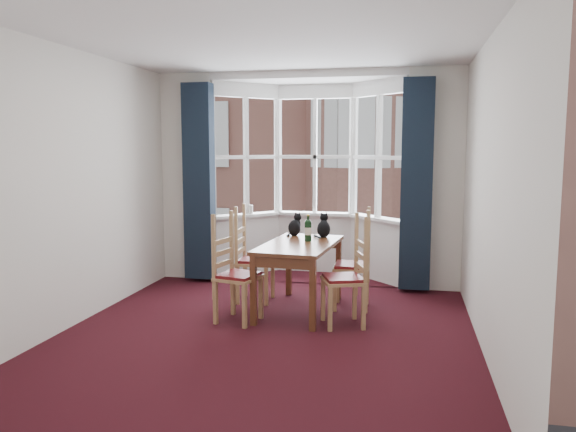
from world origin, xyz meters
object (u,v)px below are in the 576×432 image
(chair_left_far, at_px, (248,261))
(chair_right_near, at_px, (352,280))
(cat_right, at_px, (324,228))
(dining_table, at_px, (300,252))
(candle_tall, at_px, (251,210))
(wine_bottle, at_px, (308,229))
(chair_right_far, at_px, (360,267))
(cat_left, at_px, (295,227))
(chair_left_near, at_px, (231,276))

(chair_left_far, xyz_separation_m, chair_right_near, (1.29, -0.67, 0.00))
(chair_left_far, xyz_separation_m, cat_right, (0.88, 0.16, 0.41))
(dining_table, relative_size, chair_right_near, 1.53)
(chair_left_far, height_order, candle_tall, candle_tall)
(dining_table, bearing_deg, wine_bottle, 65.51)
(cat_right, bearing_deg, dining_table, -113.17)
(dining_table, bearing_deg, chair_right_far, 21.48)
(dining_table, distance_m, chair_left_far, 0.77)
(chair_left_far, distance_m, candle_tall, 1.47)
(cat_right, bearing_deg, chair_right_far, -25.41)
(chair_right_far, relative_size, candle_tall, 7.17)
(dining_table, distance_m, chair_right_near, 0.74)
(chair_right_far, xyz_separation_m, wine_bottle, (-0.58, -0.10, 0.43))
(cat_left, xyz_separation_m, cat_right, (0.36, -0.05, 0.01))
(chair_right_near, xyz_separation_m, cat_left, (-0.77, 0.89, 0.40))
(chair_right_near, distance_m, cat_left, 1.24)
(chair_left_far, distance_m, chair_right_far, 1.32)
(candle_tall, bearing_deg, cat_right, -44.41)
(chair_left_near, relative_size, chair_right_near, 1.00)
(dining_table, xyz_separation_m, candle_tall, (-1.02, 1.66, 0.27))
(chair_left_far, bearing_deg, dining_table, -23.82)
(cat_left, relative_size, candle_tall, 2.20)
(chair_right_near, height_order, wine_bottle, wine_bottle)
(wine_bottle, xyz_separation_m, candle_tall, (-1.09, 1.51, 0.03))
(cat_left, bearing_deg, chair_right_near, -49.04)
(cat_left, distance_m, candle_tall, 1.43)
(cat_left, bearing_deg, cat_right, -8.78)
(chair_right_far, bearing_deg, chair_left_near, -150.45)
(wine_bottle, relative_size, candle_tall, 2.36)
(chair_right_near, height_order, candle_tall, candle_tall)
(chair_left_far, distance_m, wine_bottle, 0.87)
(chair_right_near, distance_m, chair_right_far, 0.62)
(chair_left_near, distance_m, chair_right_near, 1.26)
(chair_left_near, height_order, chair_left_far, same)
(chair_right_near, xyz_separation_m, cat_right, (-0.41, 0.83, 0.41))
(chair_left_far, distance_m, cat_right, 0.98)
(dining_table, relative_size, wine_bottle, 4.63)
(chair_left_near, height_order, chair_right_far, same)
(dining_table, height_order, chair_left_near, chair_left_near)
(chair_left_far, bearing_deg, chair_right_near, -27.33)
(chair_right_near, relative_size, candle_tall, 7.17)
(chair_right_far, bearing_deg, dining_table, -158.52)
(chair_right_far, xyz_separation_m, cat_right, (-0.44, 0.21, 0.41))
(dining_table, height_order, candle_tall, candle_tall)
(cat_right, bearing_deg, wine_bottle, -112.53)
(chair_left_far, xyz_separation_m, cat_left, (0.52, 0.22, 0.40))
(chair_left_far, relative_size, cat_left, 3.25)
(chair_left_near, bearing_deg, candle_tall, 99.99)
(chair_right_near, xyz_separation_m, chair_right_far, (0.03, 0.62, 0.00))
(dining_table, xyz_separation_m, chair_right_near, (0.61, -0.37, -0.19))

